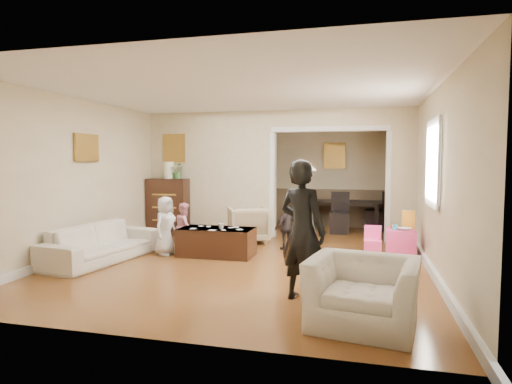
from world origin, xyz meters
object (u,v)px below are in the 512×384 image
(coffee_table, at_px, (217,242))
(coffee_cup, at_px, (221,226))
(play_table, at_px, (401,243))
(child_toddler, at_px, (287,228))
(armchair_front, at_px, (363,293))
(armchair_back, at_px, (248,224))
(dining_table, at_px, (341,214))
(cyan_cup, at_px, (395,227))
(child_kneel_b, at_px, (185,226))
(adult_person, at_px, (302,231))
(sofa, at_px, (102,243))
(child_kneel_a, at_px, (165,226))
(dresser, at_px, (169,206))
(table_lamp, at_px, (169,170))

(coffee_table, height_order, coffee_cup, coffee_cup)
(play_table, height_order, child_toddler, child_toddler)
(armchair_front, height_order, play_table, armchair_front)
(armchair_back, xyz_separation_m, dining_table, (1.67, 2.10, -0.01))
(coffee_table, distance_m, dining_table, 3.88)
(armchair_back, distance_m, dining_table, 2.68)
(cyan_cup, bearing_deg, armchair_back, 166.39)
(coffee_table, relative_size, play_table, 2.63)
(child_kneel_b, bearing_deg, armchair_back, -62.17)
(coffee_cup, relative_size, adult_person, 0.06)
(sofa, height_order, child_kneel_a, child_kneel_a)
(dining_table, distance_m, adult_person, 5.37)
(cyan_cup, bearing_deg, sofa, -162.10)
(play_table, relative_size, child_toddler, 0.59)
(sofa, distance_m, child_kneel_b, 1.45)
(armchair_back, height_order, coffee_cup, armchair_back)
(child_kneel_a, height_order, child_toddler, child_kneel_a)
(armchair_front, xyz_separation_m, dresser, (-4.07, 4.33, 0.27))
(armchair_back, xyz_separation_m, dresser, (-1.90, 0.49, 0.25))
(table_lamp, height_order, coffee_cup, table_lamp)
(sofa, relative_size, coffee_cup, 20.38)
(adult_person, relative_size, child_kneel_b, 1.90)
(coffee_cup, relative_size, child_toddler, 0.12)
(child_kneel_b, bearing_deg, coffee_table, -133.32)
(armchair_front, height_order, cyan_cup, armchair_front)
(adult_person, bearing_deg, cyan_cup, -86.10)
(armchair_back, bearing_deg, child_kneel_b, 23.57)
(sofa, height_order, table_lamp, table_lamp)
(dresser, relative_size, cyan_cup, 14.97)
(table_lamp, distance_m, child_kneel_b, 2.03)
(table_lamp, distance_m, cyan_cup, 4.80)
(coffee_table, bearing_deg, adult_person, -48.83)
(armchair_back, relative_size, table_lamp, 2.11)
(dresser, xyz_separation_m, table_lamp, (0.00, 0.00, 0.78))
(play_table, bearing_deg, dining_table, 112.28)
(armchair_front, relative_size, play_table, 2.15)
(armchair_back, bearing_deg, sofa, 24.65)
(armchair_back, relative_size, dresser, 0.63)
(sofa, height_order, child_toddler, child_toddler)
(coffee_cup, xyz_separation_m, adult_person, (1.61, -1.90, 0.29))
(table_lamp, xyz_separation_m, coffee_table, (1.70, -1.78, -1.15))
(table_lamp, bearing_deg, coffee_cup, -45.53)
(dining_table, bearing_deg, cyan_cup, -60.85)
(table_lamp, height_order, play_table, table_lamp)
(play_table, relative_size, dining_table, 0.25)
(adult_person, bearing_deg, armchair_back, -36.91)
(coffee_cup, bearing_deg, child_kneel_b, 156.37)
(sofa, xyz_separation_m, armchair_front, (4.01, -1.73, 0.04))
(child_kneel_b, bearing_deg, child_toddler, -95.70)
(armchair_front, relative_size, coffee_table, 0.82)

